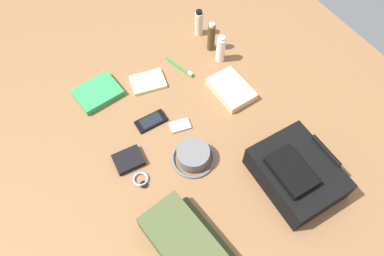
{
  "coord_description": "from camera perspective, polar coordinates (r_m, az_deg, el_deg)",
  "views": [
    {
      "loc": [
        0.65,
        -0.39,
        1.25
      ],
      "look_at": [
        0.0,
        0.0,
        0.04
      ],
      "focal_mm": 33.23,
      "sensor_mm": 36.0,
      "label": 1
    }
  ],
  "objects": [
    {
      "name": "backpack",
      "position": [
        1.37,
        16.38,
        -6.95
      ],
      "size": [
        0.32,
        0.26,
        0.14
      ],
      "color": "black",
      "rests_on": "ground_plane"
    },
    {
      "name": "lotion_bottle",
      "position": [
        1.79,
        1.11,
        16.5
      ],
      "size": [
        0.04,
        0.04,
        0.14
      ],
      "color": "beige",
      "rests_on": "ground_plane"
    },
    {
      "name": "wallet",
      "position": [
        1.41,
        -10.16,
        -5.07
      ],
      "size": [
        0.1,
        0.12,
        0.02
      ],
      "primitive_type": "cube",
      "rotation": [
        0.0,
        0.0,
        -0.07
      ],
      "color": "black",
      "rests_on": "ground_plane"
    },
    {
      "name": "notepad",
      "position": [
        1.62,
        -7.08,
        7.38
      ],
      "size": [
        0.14,
        0.17,
        0.02
      ],
      "primitive_type": "cube",
      "rotation": [
        0.0,
        0.0,
        -0.21
      ],
      "color": "beige",
      "rests_on": "ground_plane"
    },
    {
      "name": "cologne_bottle",
      "position": [
        1.71,
        3.11,
        14.37
      ],
      "size": [
        0.03,
        0.03,
        0.15
      ],
      "color": "#473319",
      "rests_on": "ground_plane"
    },
    {
      "name": "toothpaste_tube",
      "position": [
        1.67,
        4.63,
        12.51
      ],
      "size": [
        0.04,
        0.04,
        0.14
      ],
      "color": "white",
      "rests_on": "ground_plane"
    },
    {
      "name": "folded_towel",
      "position": [
        1.58,
        6.28,
        6.2
      ],
      "size": [
        0.21,
        0.15,
        0.04
      ],
      "primitive_type": "cube",
      "rotation": [
        0.0,
        0.0,
        0.05
      ],
      "color": "beige",
      "rests_on": "ground_plane"
    },
    {
      "name": "media_player",
      "position": [
        1.48,
        -1.94,
        0.38
      ],
      "size": [
        0.07,
        0.09,
        0.01
      ],
      "color": "#B7B7BC",
      "rests_on": "ground_plane"
    },
    {
      "name": "wristwatch",
      "position": [
        1.38,
        -8.18,
        -8.22
      ],
      "size": [
        0.07,
        0.06,
        0.01
      ],
      "color": "#99999E",
      "rests_on": "ground_plane"
    },
    {
      "name": "bucket_hat",
      "position": [
        1.38,
        0.19,
        -4.48
      ],
      "size": [
        0.17,
        0.17,
        0.06
      ],
      "color": "slate",
      "rests_on": "ground_plane"
    },
    {
      "name": "paperback_novel",
      "position": [
        1.62,
        -14.87,
        5.47
      ],
      "size": [
        0.17,
        0.2,
        0.03
      ],
      "color": "#2D934C",
      "rests_on": "ground_plane"
    },
    {
      "name": "cell_phone",
      "position": [
        1.5,
        -6.59,
        1.1
      ],
      "size": [
        0.06,
        0.13,
        0.01
      ],
      "color": "black",
      "rests_on": "ground_plane"
    },
    {
      "name": "toothbrush",
      "position": [
        1.67,
        -1.87,
        9.63
      ],
      "size": [
        0.17,
        0.06,
        0.02
      ],
      "color": "#198C33",
      "rests_on": "ground_plane"
    },
    {
      "name": "toiletry_pouch",
      "position": [
        1.25,
        -1.55,
        -17.54
      ],
      "size": [
        0.3,
        0.24,
        0.09
      ],
      "color": "#47512D",
      "rests_on": "ground_plane"
    },
    {
      "name": "ground_plane",
      "position": [
        1.48,
        0.0,
        -1.07
      ],
      "size": [
        2.64,
        2.02,
        0.02
      ],
      "primitive_type": "cube",
      "color": "brown",
      "rests_on": "ground"
    }
  ]
}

